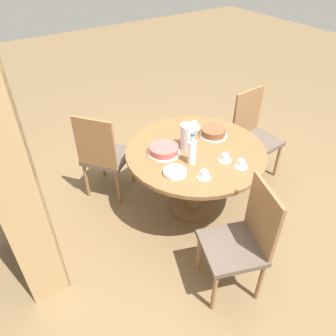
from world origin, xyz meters
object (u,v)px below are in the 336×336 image
(chair_c, at_px, (104,154))
(cake_second, at_px, (213,132))
(cake_main, at_px, (164,150))
(cup_d, at_px, (241,164))
(water_bottle, at_px, (192,151))
(cup_a, at_px, (195,126))
(coffee_pot, at_px, (187,136))
(cup_c, at_px, (225,158))
(bookshelf, at_px, (11,177))
(cup_b, at_px, (204,175))
(chair_a, at_px, (242,240))
(chair_b, at_px, (254,134))

(chair_c, bearing_deg, cake_second, -160.59)
(cake_main, distance_m, cup_d, 0.67)
(chair_c, relative_size, water_bottle, 3.37)
(chair_c, bearing_deg, cup_d, 177.44)
(cup_d, bearing_deg, cup_a, -5.63)
(coffee_pot, bearing_deg, cup_c, -155.82)
(bookshelf, bearing_deg, coffee_pot, 83.78)
(chair_c, bearing_deg, cup_a, -151.28)
(cup_a, relative_size, cup_b, 1.00)
(chair_a, height_order, cup_d, chair_a)
(chair_a, height_order, chair_b, same)
(chair_a, xyz_separation_m, cake_main, (0.99, 0.02, 0.24))
(chair_c, xyz_separation_m, water_bottle, (-0.81, -0.46, 0.32))
(bookshelf, height_order, cup_d, bookshelf)
(chair_c, relative_size, coffee_pot, 3.51)
(water_bottle, height_order, cup_d, water_bottle)
(cake_main, relative_size, cup_d, 2.53)
(chair_b, xyz_separation_m, cup_d, (-0.53, 0.75, 0.23))
(cup_b, bearing_deg, chair_c, 22.07)
(chair_c, bearing_deg, cup_c, 179.36)
(cake_second, bearing_deg, water_bottle, 117.97)
(water_bottle, xyz_separation_m, cup_c, (-0.13, -0.26, -0.09))
(chair_b, bearing_deg, cake_second, 179.03)
(bookshelf, distance_m, cup_b, 1.42)
(chair_a, relative_size, cake_second, 3.67)
(cup_a, xyz_separation_m, cup_d, (-0.72, 0.07, 0.00))
(cake_main, distance_m, cup_b, 0.47)
(water_bottle, distance_m, cup_c, 0.30)
(cake_main, distance_m, cake_second, 0.55)
(chair_b, relative_size, cup_a, 8.44)
(coffee_pot, relative_size, cake_second, 1.05)
(coffee_pot, bearing_deg, cake_second, -85.43)
(cake_second, relative_size, cup_a, 2.30)
(cup_d, bearing_deg, chair_a, 138.98)
(chair_b, xyz_separation_m, cup_b, (-0.47, 1.09, 0.23))
(coffee_pot, distance_m, cup_d, 0.53)
(chair_a, bearing_deg, cup_c, 170.01)
(coffee_pot, distance_m, water_bottle, 0.23)
(coffee_pot, xyz_separation_m, cake_main, (0.04, 0.22, -0.09))
(bookshelf, relative_size, cup_d, 16.24)
(chair_b, distance_m, cup_b, 1.21)
(bookshelf, distance_m, cup_a, 1.71)
(chair_a, distance_m, chair_b, 1.52)
(chair_b, relative_size, cup_b, 8.44)
(coffee_pot, bearing_deg, water_bottle, 153.27)
(cake_main, relative_size, cup_b, 2.53)
(cup_c, bearing_deg, cup_d, -160.25)
(bookshelf, xyz_separation_m, cup_a, (0.08, -1.70, -0.18))
(cup_a, bearing_deg, cup_b, 147.68)
(chair_c, distance_m, cake_main, 0.70)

